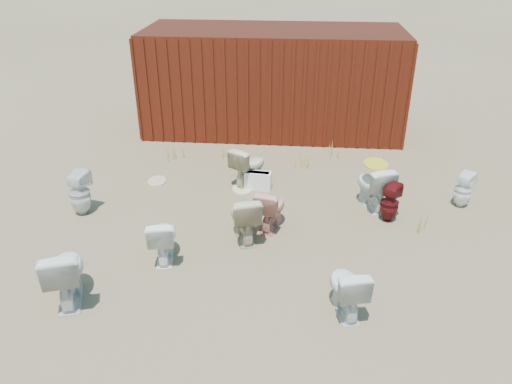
# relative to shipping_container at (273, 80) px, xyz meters

# --- Properties ---
(ground) EXTENTS (100.00, 100.00, 0.00)m
(ground) POSITION_rel_shipping_container_xyz_m (0.00, -5.20, -1.20)
(ground) COLOR brown
(ground) RESTS_ON ground
(shipping_container) EXTENTS (6.00, 2.40, 2.40)m
(shipping_container) POSITION_rel_shipping_container_xyz_m (0.00, 0.00, 0.00)
(shipping_container) COLOR #4B100C
(shipping_container) RESTS_ON ground
(toilet_front_a) EXTENTS (0.73, 0.95, 0.86)m
(toilet_front_a) POSITION_rel_shipping_container_xyz_m (-2.29, -6.87, -0.77)
(toilet_front_a) COLOR silver
(toilet_front_a) RESTS_ON ground
(toilet_front_pink) EXTENTS (0.57, 0.78, 0.71)m
(toilet_front_pink) POSITION_rel_shipping_container_xyz_m (0.26, -4.77, -0.84)
(toilet_front_pink) COLOR tan
(toilet_front_pink) RESTS_ON ground
(toilet_front_c) EXTENTS (0.52, 0.76, 0.72)m
(toilet_front_c) POSITION_rel_shipping_container_xyz_m (-1.27, -5.83, -0.84)
(toilet_front_c) COLOR white
(toilet_front_c) RESTS_ON ground
(toilet_front_maroon) EXTENTS (0.43, 0.43, 0.68)m
(toilet_front_maroon) POSITION_rel_shipping_container_xyz_m (2.23, -4.39, -0.86)
(toilet_front_maroon) COLOR #530E10
(toilet_front_maroon) RESTS_ON ground
(toilet_front_e) EXTENTS (0.57, 0.80, 0.74)m
(toilet_front_e) POSITION_rel_shipping_container_xyz_m (1.34, -6.78, -0.83)
(toilet_front_e) COLOR silver
(toilet_front_e) RESTS_ON ground
(toilet_back_a) EXTENTS (0.44, 0.44, 0.80)m
(toilet_back_a) POSITION_rel_shipping_container_xyz_m (-3.04, -4.62, -0.80)
(toilet_back_a) COLOR silver
(toilet_back_a) RESTS_ON ground
(toilet_back_beige_left) EXTENTS (0.66, 0.88, 0.80)m
(toilet_back_beige_left) POSITION_rel_shipping_container_xyz_m (-0.14, -5.15, -0.80)
(toilet_back_beige_left) COLOR #C9B393
(toilet_back_beige_left) RESTS_ON ground
(toilet_back_beige_right) EXTENTS (0.78, 0.88, 0.78)m
(toilet_back_beige_right) POSITION_rel_shipping_container_xyz_m (-0.27, -3.21, -0.81)
(toilet_back_beige_right) COLOR beige
(toilet_back_beige_right) RESTS_ON ground
(toilet_back_yellowlid) EXTENTS (0.73, 0.92, 0.83)m
(toilet_back_yellowlid) POSITION_rel_shipping_container_xyz_m (2.00, -3.93, -0.79)
(toilet_back_yellowlid) COLOR white
(toilet_back_yellowlid) RESTS_ON ground
(toilet_back_e) EXTENTS (0.42, 0.42, 0.66)m
(toilet_back_e) POSITION_rel_shipping_container_xyz_m (3.60, -3.76, -0.87)
(toilet_back_e) COLOR white
(toilet_back_e) RESTS_ON ground
(yellow_lid) EXTENTS (0.42, 0.52, 0.02)m
(yellow_lid) POSITION_rel_shipping_container_xyz_m (2.00, -3.93, -0.36)
(yellow_lid) COLOR gold
(yellow_lid) RESTS_ON toilet_back_yellowlid
(loose_tank) EXTENTS (0.52, 0.25, 0.35)m
(loose_tank) POSITION_rel_shipping_container_xyz_m (-0.07, -3.41, -1.02)
(loose_tank) COLOR white
(loose_tank) RESTS_ON ground
(loose_lid_near) EXTENTS (0.45, 0.55, 0.02)m
(loose_lid_near) POSITION_rel_shipping_container_xyz_m (-0.37, -3.46, -1.19)
(loose_lid_near) COLOR beige
(loose_lid_near) RESTS_ON ground
(loose_lid_far) EXTENTS (0.41, 0.50, 0.02)m
(loose_lid_far) POSITION_rel_shipping_container_xyz_m (-2.08, -3.28, -1.19)
(loose_lid_far) COLOR #C6AD8F
(loose_lid_far) RESTS_ON ground
(weed_clump_a) EXTENTS (0.36, 0.36, 0.27)m
(weed_clump_a) POSITION_rel_shipping_container_xyz_m (-1.97, -2.16, -1.06)
(weed_clump_a) COLOR olive
(weed_clump_a) RESTS_ON ground
(weed_clump_b) EXTENTS (0.32, 0.32, 0.31)m
(weed_clump_b) POSITION_rel_shipping_container_xyz_m (0.74, -2.30, -1.05)
(weed_clump_b) COLOR olive
(weed_clump_b) RESTS_ON ground
(weed_clump_c) EXTENTS (0.36, 0.36, 0.31)m
(weed_clump_c) POSITION_rel_shipping_container_xyz_m (2.33, -2.07, -1.05)
(weed_clump_c) COLOR olive
(weed_clump_c) RESTS_ON ground
(weed_clump_d) EXTENTS (0.30, 0.30, 0.24)m
(weed_clump_d) POSITION_rel_shipping_container_xyz_m (-1.02, -2.04, -1.08)
(weed_clump_d) COLOR olive
(weed_clump_d) RESTS_ON ground
(weed_clump_e) EXTENTS (0.34, 0.34, 0.34)m
(weed_clump_e) POSITION_rel_shipping_container_xyz_m (1.51, -1.70, -1.03)
(weed_clump_e) COLOR olive
(weed_clump_e) RESTS_ON ground
(weed_clump_f) EXTENTS (0.28, 0.28, 0.27)m
(weed_clump_f) POSITION_rel_shipping_container_xyz_m (2.68, -4.67, -1.07)
(weed_clump_f) COLOR olive
(weed_clump_f) RESTS_ON ground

